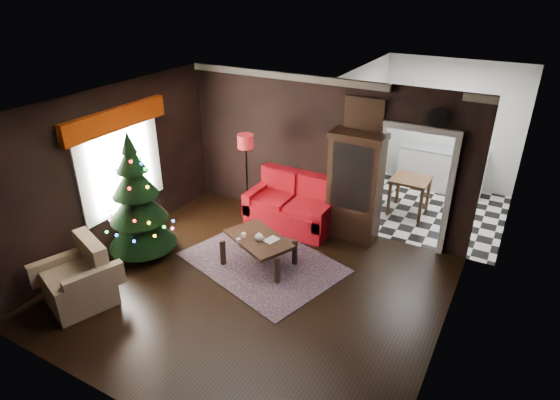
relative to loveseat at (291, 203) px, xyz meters
The scene contains 26 objects.
floor 2.15m from the loveseat, 78.96° to the right, with size 5.50×5.50×0.00m, color black.
ceiling 3.11m from the loveseat, 78.96° to the right, with size 5.50×5.50×0.00m, color white.
wall_back 1.08m from the loveseat, 48.37° to the left, with size 5.50×5.50×0.00m, color black.
wall_front 4.66m from the loveseat, 84.98° to the right, with size 5.50×5.50×0.00m, color black.
wall_left 3.25m from the loveseat, 138.90° to the right, with size 5.50×5.50×0.00m, color black.
wall_right 3.86m from the loveseat, 33.06° to the right, with size 5.50×5.50×0.00m, color black.
doorway 2.22m from the loveseat, 12.09° to the left, with size 1.10×0.10×2.10m, color white, non-canonical shape.
left_window 3.11m from the loveseat, 141.31° to the right, with size 0.05×1.60×1.40m, color white.
valance 3.40m from the loveseat, 140.32° to the right, with size 0.12×2.10×0.35m, color #902A03.
kitchen_floor 2.91m from the loveseat, 42.88° to the left, with size 3.00×3.00×0.00m, color silver.
kitchen_window 4.17m from the loveseat, 58.30° to the left, with size 0.70×0.06×0.70m, color white.
rug 1.44m from the loveseat, 82.51° to the right, with size 2.49×1.81×0.01m, color #3C2937.
loveseat is the anchor object (origin of this frame).
curio_cabinet 1.25m from the loveseat, 10.83° to the left, with size 0.90×0.45×1.90m, color black, non-canonical shape.
floor_lamp 0.92m from the loveseat, 163.62° to the right, with size 0.32×0.32×1.88m, color black, non-canonical shape.
christmas_tree 2.79m from the loveseat, 130.26° to the right, with size 1.14×1.14×2.18m, color black, non-canonical shape.
armchair 3.89m from the loveseat, 114.89° to the right, with size 0.89×0.89×0.91m, color #CFB183, non-canonical shape.
coffee_table 1.44m from the loveseat, 84.04° to the right, with size 1.12×0.67×0.51m, color black, non-canonical shape.
teapot 1.51m from the loveseat, 82.01° to the right, with size 0.16×0.16×0.15m, color silver, non-canonical shape.
cup_a 1.51m from the loveseat, 93.02° to the right, with size 0.08×0.08×0.07m, color white.
cup_b 1.69m from the loveseat, 92.03° to the right, with size 0.07×0.07×0.06m, color white.
book 1.40m from the loveseat, 77.98° to the right, with size 0.18×0.02×0.24m, color tan.
wall_clock 3.04m from the loveseat, ahead, with size 0.32×0.32×0.06m, color white.
painting 2.13m from the loveseat, 19.40° to the left, with size 0.62×0.05×0.52m, color #AC714B.
kitchen_counter 3.79m from the loveseat, 56.31° to the left, with size 1.80×0.60×0.90m, color silver.
kitchen_table 2.45m from the loveseat, 42.51° to the left, with size 0.70×0.70×0.75m, color brown, non-canonical shape.
Camera 1 is at (3.21, -4.87, 4.42)m, focal length 29.83 mm.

